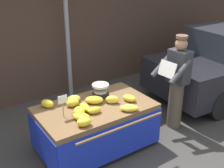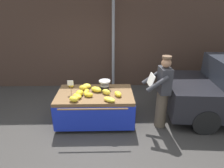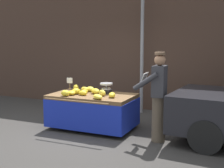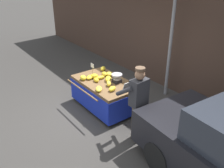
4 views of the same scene
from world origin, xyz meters
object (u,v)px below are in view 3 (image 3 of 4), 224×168
price_sign (70,82)px  banana_bunch_0 (98,97)px  banana_bunch_10 (84,92)px  weighing_scale (106,88)px  banana_bunch_1 (95,91)px  vendor_person (158,96)px  banana_bunch_4 (90,89)px  banana_bunch_11 (83,93)px  banana_bunch_3 (112,95)px  banana_cart (92,104)px  banana_bunch_9 (65,93)px  street_pole (142,53)px  banana_bunch_5 (85,89)px  banana_bunch_2 (76,91)px  banana_bunch_7 (76,87)px  banana_bunch_6 (72,93)px  banana_bunch_8 (102,93)px

price_sign → banana_bunch_0: 0.99m
banana_bunch_10 → weighing_scale: bearing=28.8°
banana_bunch_1 → vendor_person: bearing=-12.2°
banana_bunch_4 → banana_bunch_10: 0.33m
banana_bunch_1 → banana_bunch_11: banana_bunch_1 is taller
weighing_scale → price_sign: (-0.78, -0.24, 0.13)m
banana_bunch_1 → banana_bunch_3: size_ratio=1.24×
banana_cart → banana_bunch_3: (0.54, -0.17, 0.26)m
banana_bunch_10 → banana_bunch_3: bearing=-11.2°
banana_bunch_9 → street_pole: bearing=68.3°
banana_bunch_4 → banana_bunch_9: 0.75m
banana_bunch_4 → banana_bunch_5: 0.14m
banana_bunch_5 → banana_bunch_11: 0.41m
banana_bunch_3 → banana_bunch_9: 0.99m
weighing_scale → banana_bunch_4: bearing=168.5°
banana_bunch_2 → banana_bunch_5: size_ratio=1.01×
banana_bunch_0 → banana_bunch_4: bearing=127.3°
banana_bunch_1 → banana_bunch_4: bearing=138.3°
banana_bunch_5 → street_pole: bearing=65.2°
weighing_scale → banana_bunch_7: 0.88m
banana_bunch_9 → banana_bunch_11: bearing=36.9°
banana_bunch_5 → banana_bunch_9: (-0.13, -0.60, 0.00)m
weighing_scale → banana_bunch_0: (0.11, -0.64, -0.07)m
weighing_scale → vendor_person: 1.38m
banana_bunch_3 → banana_bunch_10: (-0.73, 0.15, -0.01)m
banana_bunch_6 → banana_bunch_3: bearing=4.5°
banana_cart → banana_bunch_5: 0.44m
price_sign → banana_bunch_2: price_sign is taller
banana_bunch_1 → banana_bunch_2: size_ratio=1.38×
banana_bunch_5 → banana_bunch_8: banana_bunch_8 is taller
weighing_scale → banana_bunch_4: size_ratio=1.32×
banana_bunch_2 → banana_bunch_7: size_ratio=0.99×
banana_cart → weighing_scale: (0.23, 0.21, 0.32)m
banana_bunch_3 → price_sign: bearing=172.9°
banana_bunch_0 → banana_bunch_7: bearing=140.4°
street_pole → banana_bunch_4: size_ratio=14.90×
banana_bunch_7 → banana_bunch_4: bearing=-9.9°
banana_cart → banana_bunch_6: bearing=-147.8°
banana_bunch_1 → banana_bunch_5: size_ratio=1.39×
banana_bunch_0 → street_pole: bearing=86.4°
banana_cart → banana_bunch_6: banana_bunch_6 is taller
banana_bunch_1 → banana_bunch_10: size_ratio=1.07×
price_sign → banana_bunch_3: size_ratio=1.48×
banana_bunch_4 → banana_bunch_7: size_ratio=1.02×
banana_cart → banana_bunch_9: size_ratio=9.00×
banana_bunch_5 → banana_bunch_10: banana_bunch_5 is taller
banana_bunch_10 → banana_bunch_4: bearing=94.0°
banana_bunch_0 → banana_bunch_8: banana_bunch_8 is taller
banana_cart → banana_bunch_11: banana_bunch_11 is taller
banana_bunch_8 → banana_bunch_10: bearing=173.4°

